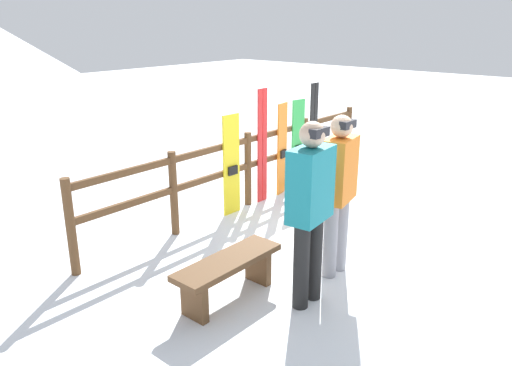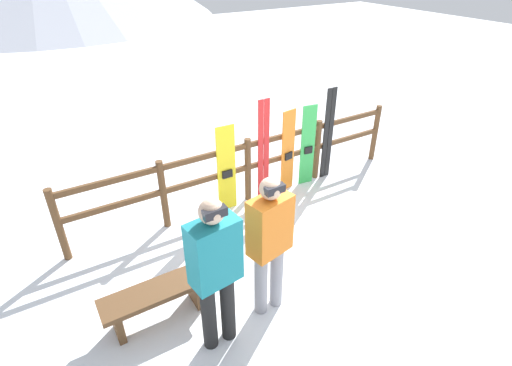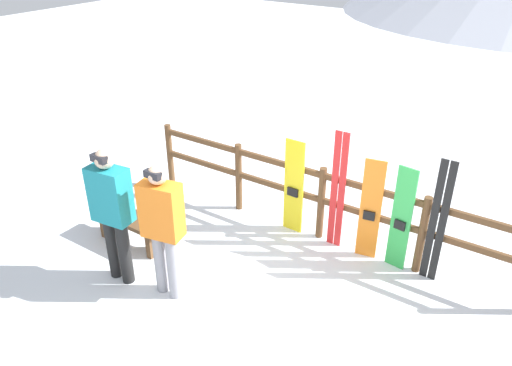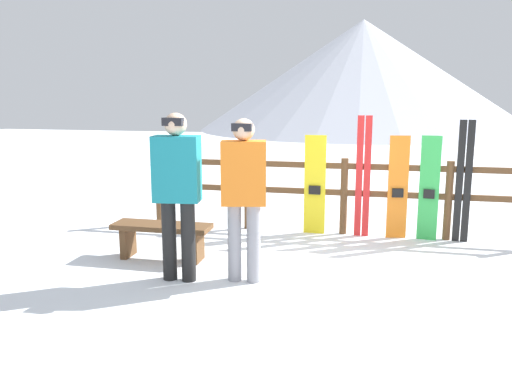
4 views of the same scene
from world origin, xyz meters
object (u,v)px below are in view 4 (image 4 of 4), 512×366
Objects in this scene: bench at (162,233)px; ski_pair_black at (464,182)px; snowboard_green at (429,189)px; ski_pair_red at (363,177)px; snowboard_orange at (398,188)px; person_orange at (244,189)px; snowboard_yellow at (315,185)px; person_teal at (177,185)px.

ski_pair_black reaches higher than bench.
ski_pair_black is at bearing 0.47° from snowboard_green.
snowboard_orange is at bearing -0.43° from ski_pair_red.
ski_pair_red is at bearing 180.00° from ski_pair_black.
snowboard_green is (2.05, 2.00, -0.28)m from person_orange.
snowboard_green reaches higher than snowboard_yellow.
bench is at bearing 156.46° from person_orange.
bench is 3.93m from ski_pair_black.
ski_pair_red is 1.18× the size of snowboard_green.
snowboard_yellow is 0.99× the size of snowboard_orange.
snowboard_green is at bearing 0.00° from snowboard_orange.
ski_pair_red is (1.86, 2.12, -0.18)m from person_teal.
person_orange is at bearing -104.95° from snowboard_yellow.
bench is 3.18m from snowboard_orange.
person_orange reaches higher than snowboard_orange.
snowboard_orange reaches higher than bench.
ski_pair_red is at bearing 0.31° from snowboard_yellow.
ski_pair_black is (1.29, -0.00, -0.02)m from ski_pair_red.
person_teal is 3.80m from ski_pair_black.
bench is at bearing -146.69° from ski_pair_red.
snowboard_yellow is 1.52m from snowboard_green.
person_orange is 3.19m from ski_pair_black.
snowboard_green reaches higher than bench.
bench is 0.69× the size of person_orange.
person_teal is 1.25× the size of snowboard_orange.
bench is 2.81m from ski_pair_red.
ski_pair_red reaches higher than snowboard_orange.
person_teal is at bearing -119.70° from snowboard_yellow.
ski_pair_red reaches higher than snowboard_yellow.
snowboard_orange is at bearing 0.00° from snowboard_yellow.
ski_pair_black is at bearing 0.10° from snowboard_yellow.
ski_pair_red is at bearing 59.37° from person_orange.
ski_pair_black is (0.42, 0.00, 0.11)m from snowboard_green.
snowboard_yellow is at bearing 42.43° from bench.
snowboard_yellow is (1.21, 2.12, -0.32)m from person_teal.
bench is 1.03m from person_teal.
snowboard_orange is 0.87× the size of ski_pair_black.
person_orange is at bearing -135.73° from snowboard_green.
snowboard_green is (1.52, 0.00, 0.01)m from snowboard_yellow.
snowboard_green is (0.40, 0.00, 0.00)m from snowboard_orange.
ski_pair_red is (1.19, 2.00, -0.15)m from person_orange.
ski_pair_red is 1.19× the size of snowboard_orange.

